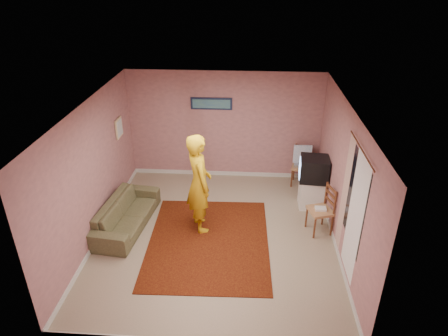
# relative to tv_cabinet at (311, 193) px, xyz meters

# --- Properties ---
(ground) EXTENTS (5.00, 5.00, 0.00)m
(ground) POSITION_rel_tv_cabinet_xyz_m (-1.95, -1.21, -0.32)
(ground) COLOR gray
(ground) RESTS_ON ground
(wall_back) EXTENTS (4.50, 0.02, 2.60)m
(wall_back) POSITION_rel_tv_cabinet_xyz_m (-1.95, 1.29, 0.98)
(wall_back) COLOR #B47776
(wall_back) RESTS_ON ground
(wall_front) EXTENTS (4.50, 0.02, 2.60)m
(wall_front) POSITION_rel_tv_cabinet_xyz_m (-1.95, -3.71, 0.98)
(wall_front) COLOR #B47776
(wall_front) RESTS_ON ground
(wall_left) EXTENTS (0.02, 5.00, 2.60)m
(wall_left) POSITION_rel_tv_cabinet_xyz_m (-4.20, -1.21, 0.98)
(wall_left) COLOR #B47776
(wall_left) RESTS_ON ground
(wall_right) EXTENTS (0.02, 5.00, 2.60)m
(wall_right) POSITION_rel_tv_cabinet_xyz_m (0.30, -1.21, 0.98)
(wall_right) COLOR #B47776
(wall_right) RESTS_ON ground
(ceiling) EXTENTS (4.50, 5.00, 0.02)m
(ceiling) POSITION_rel_tv_cabinet_xyz_m (-1.95, -1.21, 2.28)
(ceiling) COLOR silver
(ceiling) RESTS_ON wall_back
(baseboard_back) EXTENTS (4.50, 0.02, 0.10)m
(baseboard_back) POSITION_rel_tv_cabinet_xyz_m (-1.95, 1.28, -0.27)
(baseboard_back) COLOR silver
(baseboard_back) RESTS_ON ground
(baseboard_left) EXTENTS (0.02, 5.00, 0.10)m
(baseboard_left) POSITION_rel_tv_cabinet_xyz_m (-4.19, -1.21, -0.27)
(baseboard_left) COLOR silver
(baseboard_left) RESTS_ON ground
(baseboard_right) EXTENTS (0.02, 5.00, 0.10)m
(baseboard_right) POSITION_rel_tv_cabinet_xyz_m (0.29, -1.21, -0.27)
(baseboard_right) COLOR silver
(baseboard_right) RESTS_ON ground
(window) EXTENTS (0.01, 1.10, 1.50)m
(window) POSITION_rel_tv_cabinet_xyz_m (0.29, -2.11, 1.13)
(window) COLOR black
(window) RESTS_ON wall_right
(curtain_sheer) EXTENTS (0.01, 0.75, 2.10)m
(curtain_sheer) POSITION_rel_tv_cabinet_xyz_m (0.28, -2.26, 0.93)
(curtain_sheer) COLOR white
(curtain_sheer) RESTS_ON wall_right
(curtain_floral) EXTENTS (0.01, 0.35, 2.10)m
(curtain_floral) POSITION_rel_tv_cabinet_xyz_m (0.26, -1.56, 0.93)
(curtain_floral) COLOR beige
(curtain_floral) RESTS_ON wall_right
(curtain_rod) EXTENTS (0.02, 1.40, 0.02)m
(curtain_rod) POSITION_rel_tv_cabinet_xyz_m (0.25, -2.11, 2.00)
(curtain_rod) COLOR brown
(curtain_rod) RESTS_ON wall_right
(picture_back) EXTENTS (0.95, 0.04, 0.28)m
(picture_back) POSITION_rel_tv_cabinet_xyz_m (-2.25, 1.26, 1.53)
(picture_back) COLOR #151E3A
(picture_back) RESTS_ON wall_back
(picture_left) EXTENTS (0.04, 0.38, 0.42)m
(picture_left) POSITION_rel_tv_cabinet_xyz_m (-4.17, 0.39, 1.23)
(picture_left) COLOR beige
(picture_left) RESTS_ON wall_left
(area_rug) EXTENTS (2.32, 2.87, 0.01)m
(area_rug) POSITION_rel_tv_cabinet_xyz_m (-2.08, -1.40, -0.32)
(area_rug) COLOR black
(area_rug) RESTS_ON ground
(tv_cabinet) EXTENTS (0.51, 0.46, 0.65)m
(tv_cabinet) POSITION_rel_tv_cabinet_xyz_m (0.00, 0.00, 0.00)
(tv_cabinet) COLOR white
(tv_cabinet) RESTS_ON ground
(crt_tv) EXTENTS (0.63, 0.57, 0.50)m
(crt_tv) POSITION_rel_tv_cabinet_xyz_m (-0.01, 0.00, 0.58)
(crt_tv) COLOR black
(crt_tv) RESTS_ON tv_cabinet
(chair_a) EXTENTS (0.52, 0.50, 0.52)m
(chair_a) POSITION_rel_tv_cabinet_xyz_m (-0.12, 0.94, 0.26)
(chair_a) COLOR tan
(chair_a) RESTS_ON ground
(dvd_player) EXTENTS (0.40, 0.31, 0.06)m
(dvd_player) POSITION_rel_tv_cabinet_xyz_m (-0.12, 0.94, 0.20)
(dvd_player) COLOR #A1A1A6
(dvd_player) RESTS_ON chair_a
(blue_throw) EXTENTS (0.42, 0.05, 0.44)m
(blue_throw) POSITION_rel_tv_cabinet_xyz_m (-0.12, 0.99, 0.45)
(blue_throw) COLOR #89AEE1
(blue_throw) RESTS_ON chair_a
(chair_b) EXTENTS (0.53, 0.54, 0.53)m
(chair_b) POSITION_rel_tv_cabinet_xyz_m (0.04, -0.91, 0.27)
(chair_b) COLOR tan
(chair_b) RESTS_ON ground
(game_console) EXTENTS (0.21, 0.15, 0.04)m
(game_console) POSITION_rel_tv_cabinet_xyz_m (0.04, -0.91, 0.19)
(game_console) COLOR white
(game_console) RESTS_ON chair_b
(sofa) EXTENTS (0.97, 2.00, 0.56)m
(sofa) POSITION_rel_tv_cabinet_xyz_m (-3.75, -0.99, -0.04)
(sofa) COLOR brown
(sofa) RESTS_ON ground
(person) EXTENTS (0.72, 0.85, 1.99)m
(person) POSITION_rel_tv_cabinet_xyz_m (-2.29, -0.93, 0.67)
(person) COLOR gold
(person) RESTS_ON ground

